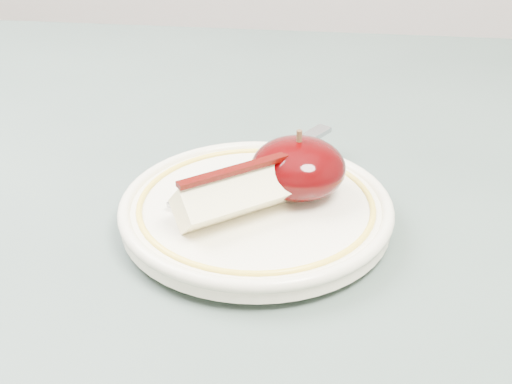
# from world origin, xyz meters

# --- Properties ---
(table) EXTENTS (0.90, 0.90, 0.75)m
(table) POSITION_xyz_m (0.00, 0.00, 0.66)
(table) COLOR brown
(table) RESTS_ON ground
(plate) EXTENTS (0.19, 0.19, 0.02)m
(plate) POSITION_xyz_m (-0.03, 0.00, 0.76)
(plate) COLOR #F4ECCD
(plate) RESTS_ON table
(apple_half) EXTENTS (0.07, 0.06, 0.05)m
(apple_half) POSITION_xyz_m (0.00, 0.02, 0.79)
(apple_half) COLOR black
(apple_half) RESTS_ON plate
(apple_wedge) EXTENTS (0.08, 0.08, 0.04)m
(apple_wedge) POSITION_xyz_m (-0.04, -0.02, 0.79)
(apple_wedge) COLOR #FAF0B8
(apple_wedge) RESTS_ON plate
(fork) EXTENTS (0.11, 0.15, 0.00)m
(fork) POSITION_xyz_m (-0.03, 0.05, 0.77)
(fork) COLOR gray
(fork) RESTS_ON plate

